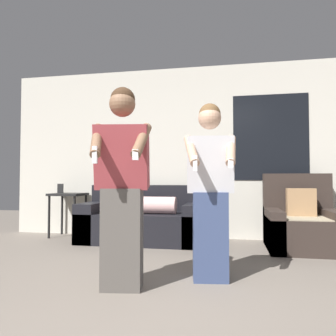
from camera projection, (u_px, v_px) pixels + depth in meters
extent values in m
cube|color=beige|center=(195.00, 152.00, 5.18)|extent=(6.13, 0.06, 2.70)
cube|color=black|center=(270.00, 137.00, 4.94)|extent=(1.10, 0.01, 1.30)
cube|color=black|center=(143.00, 227.00, 4.77)|extent=(1.81, 0.87, 0.42)
cube|color=black|center=(149.00, 198.00, 5.10)|extent=(1.81, 0.22, 0.40)
cube|color=black|center=(94.00, 221.00, 4.91)|extent=(0.28, 0.87, 0.56)
cube|color=black|center=(196.00, 224.00, 4.63)|extent=(0.28, 0.87, 0.56)
cylinder|color=beige|center=(141.00, 205.00, 4.67)|extent=(1.00, 0.24, 0.24)
cube|color=#332823|center=(303.00, 234.00, 4.21)|extent=(0.90, 0.95, 0.42)
cube|color=#332823|center=(296.00, 194.00, 4.60)|extent=(0.90, 0.20, 0.57)
cube|color=#332823|center=(274.00, 229.00, 4.28)|extent=(0.18, 0.95, 0.52)
cube|color=#332823|center=(333.00, 231.00, 4.14)|extent=(0.18, 0.95, 0.52)
cube|color=tan|center=(303.00, 217.00, 4.17)|extent=(0.76, 0.76, 0.01)
cube|color=#A87F56|center=(301.00, 202.00, 4.30)|extent=(0.36, 0.14, 0.36)
cube|color=black|center=(68.00, 194.00, 5.24)|extent=(0.51, 0.48, 0.04)
cylinder|color=black|center=(49.00, 217.00, 5.08)|extent=(0.04, 0.04, 0.65)
cylinder|color=black|center=(74.00, 218.00, 5.00)|extent=(0.04, 0.04, 0.65)
cylinder|color=black|center=(62.00, 214.00, 5.46)|extent=(0.04, 0.04, 0.65)
cylinder|color=black|center=(86.00, 215.00, 5.38)|extent=(0.04, 0.04, 0.65)
cube|color=black|center=(60.00, 189.00, 5.25)|extent=(0.10, 0.02, 0.17)
cube|color=#56514C|center=(122.00, 238.00, 2.73)|extent=(0.36, 0.29, 0.83)
cube|color=#99383D|center=(122.00, 157.00, 2.73)|extent=(0.47, 0.36, 0.56)
sphere|color=brown|center=(122.00, 104.00, 2.73)|extent=(0.22, 0.22, 0.22)
sphere|color=#3D2819|center=(123.00, 100.00, 2.74)|extent=(0.21, 0.21, 0.21)
cylinder|color=brown|center=(97.00, 140.00, 2.59)|extent=(0.19, 0.36, 0.32)
cube|color=white|center=(95.00, 155.00, 2.44)|extent=(0.04, 0.04, 0.13)
cylinder|color=brown|center=(142.00, 140.00, 2.58)|extent=(0.09, 0.36, 0.32)
cube|color=white|center=(136.00, 155.00, 2.43)|extent=(0.05, 0.04, 0.08)
cube|color=#384770|center=(210.00, 236.00, 2.96)|extent=(0.34, 0.28, 0.79)
cube|color=silver|center=(210.00, 164.00, 2.97)|extent=(0.44, 0.31, 0.52)
sphere|color=tan|center=(210.00, 118.00, 2.98)|extent=(0.21, 0.21, 0.21)
sphere|color=brown|center=(210.00, 114.00, 2.99)|extent=(0.20, 0.20, 0.20)
cylinder|color=tan|center=(191.00, 150.00, 2.83)|extent=(0.18, 0.36, 0.30)
cube|color=white|center=(195.00, 163.00, 2.68)|extent=(0.04, 0.04, 0.13)
cylinder|color=tan|center=(231.00, 150.00, 2.82)|extent=(0.09, 0.36, 0.30)
cube|color=white|center=(230.00, 163.00, 2.66)|extent=(0.05, 0.04, 0.08)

